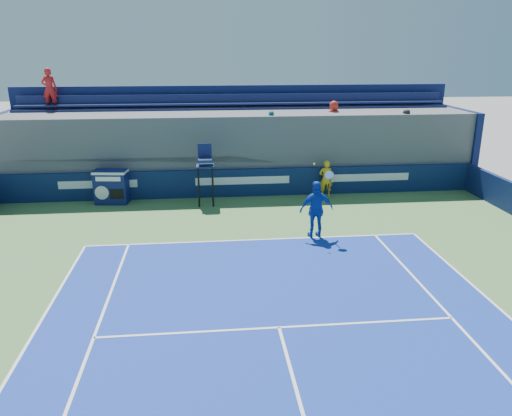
{
  "coord_description": "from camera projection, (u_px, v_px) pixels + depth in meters",
  "views": [
    {
      "loc": [
        -1.55,
        -3.47,
        6.08
      ],
      "look_at": [
        0.0,
        11.5,
        1.25
      ],
      "focal_mm": 35.0,
      "sensor_mm": 36.0,
      "label": 1
    }
  ],
  "objects": [
    {
      "name": "match_clock",
      "position": [
        111.0,
        186.0,
        20.28
      ],
      "size": [
        1.4,
        0.87,
        1.4
      ],
      "color": "#101752",
      "rests_on": "ground"
    },
    {
      "name": "ball_person",
      "position": [
        326.0,
        179.0,
        21.12
      ],
      "size": [
        0.61,
        0.43,
        1.59
      ],
      "primitive_type": "imported",
      "rotation": [
        0.0,
        0.0,
        3.05
      ],
      "color": "gold",
      "rests_on": "apron"
    },
    {
      "name": "tennis_player",
      "position": [
        316.0,
        209.0,
        16.52
      ],
      "size": [
        1.18,
        0.58,
        2.57
      ],
      "color": "#1540AB",
      "rests_on": "apron"
    },
    {
      "name": "back_hoarding",
      "position": [
        243.0,
        183.0,
        21.3
      ],
      "size": [
        20.4,
        0.21,
        1.2
      ],
      "color": "#0C1B44",
      "rests_on": "ground"
    },
    {
      "name": "umpire_chair",
      "position": [
        205.0,
        168.0,
        19.85
      ],
      "size": [
        0.7,
        0.7,
        2.48
      ],
      "color": "black",
      "rests_on": "ground"
    },
    {
      "name": "stadium_seating",
      "position": [
        239.0,
        145.0,
        22.87
      ],
      "size": [
        21.0,
        4.05,
        5.26
      ],
      "color": "#56565B",
      "rests_on": "ground"
    }
  ]
}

